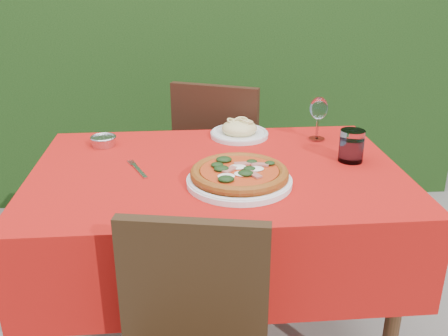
{
  "coord_description": "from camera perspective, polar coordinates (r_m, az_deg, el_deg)",
  "views": [
    {
      "loc": [
        -0.11,
        -1.58,
        1.4
      ],
      "look_at": [
        0.02,
        -0.05,
        0.77
      ],
      "focal_mm": 40.0,
      "sensor_mm": 36.0,
      "label": 1
    }
  ],
  "objects": [
    {
      "name": "chair_far",
      "position": [
        2.43,
        -0.29,
        1.07
      ],
      "size": [
        0.53,
        0.53,
        0.9
      ],
      "rotation": [
        0.0,
        0.0,
        2.74
      ],
      "color": "black",
      "rests_on": "ground"
    },
    {
      "name": "fork",
      "position": [
        1.71,
        -9.66,
        -0.31
      ],
      "size": [
        0.09,
        0.18,
        0.0
      ],
      "primitive_type": "cube",
      "rotation": [
        0.0,
        0.0,
        0.38
      ],
      "color": "silver",
      "rests_on": "dining_table"
    },
    {
      "name": "pizza_plate",
      "position": [
        1.58,
        1.77,
        -0.89
      ],
      "size": [
        0.4,
        0.4,
        0.06
      ],
      "rotation": [
        0.0,
        0.0,
        -0.38
      ],
      "color": "white",
      "rests_on": "dining_table"
    },
    {
      "name": "water_glass",
      "position": [
        1.82,
        14.35,
        2.3
      ],
      "size": [
        0.09,
        0.09,
        0.11
      ],
      "color": "white",
      "rests_on": "dining_table"
    },
    {
      "name": "wine_glass",
      "position": [
        1.99,
        10.77,
        6.52
      ],
      "size": [
        0.07,
        0.07,
        0.17
      ],
      "color": "silver",
      "rests_on": "dining_table"
    },
    {
      "name": "steel_ramekin",
      "position": [
        1.98,
        -13.6,
        2.96
      ],
      "size": [
        0.09,
        0.09,
        0.03
      ],
      "primitive_type": "cylinder",
      "color": "silver",
      "rests_on": "dining_table"
    },
    {
      "name": "hedge",
      "position": [
        3.17,
        -2.92,
        13.55
      ],
      "size": [
        3.2,
        0.55,
        1.78
      ],
      "color": "black",
      "rests_on": "ground"
    },
    {
      "name": "pasta_plate",
      "position": [
        2.03,
        1.76,
        4.28
      ],
      "size": [
        0.23,
        0.23,
        0.07
      ],
      "rotation": [
        0.0,
        0.0,
        0.15
      ],
      "color": "silver",
      "rests_on": "dining_table"
    },
    {
      "name": "dining_table",
      "position": [
        1.78,
        -0.78,
        -4.52
      ],
      "size": [
        1.26,
        0.86,
        0.75
      ],
      "color": "#402514",
      "rests_on": "ground"
    }
  ]
}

